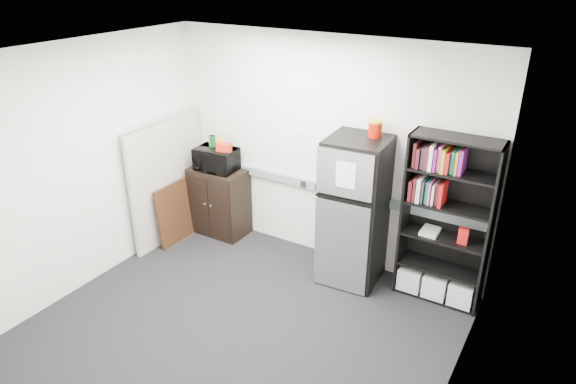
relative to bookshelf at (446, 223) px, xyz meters
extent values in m
plane|color=black|center=(-1.53, -1.57, -0.91)|extent=(4.00, 4.00, 0.00)
cube|color=silver|center=(-1.53, 0.18, 0.44)|extent=(4.00, 0.02, 2.70)
cube|color=silver|center=(0.47, -1.57, 0.44)|extent=(0.02, 3.50, 2.70)
cube|color=silver|center=(-3.53, -1.57, 0.44)|extent=(0.02, 3.50, 2.70)
cube|color=white|center=(-1.53, -1.57, 1.79)|extent=(4.00, 3.50, 0.02)
cube|color=gray|center=(-1.53, 0.15, -0.01)|extent=(3.92, 0.05, 0.10)
cube|color=white|center=(-1.88, 0.18, 0.64)|extent=(0.14, 0.00, 0.10)
cube|color=black|center=(-0.44, -0.01, 0.01)|extent=(0.02, 0.34, 1.85)
cube|color=black|center=(0.44, -0.01, 0.01)|extent=(0.02, 0.34, 1.85)
cube|color=black|center=(0.00, 0.16, 0.01)|extent=(0.90, 0.02, 1.85)
cube|color=black|center=(0.00, -0.01, 0.92)|extent=(0.90, 0.34, 0.02)
cube|color=black|center=(0.00, -0.01, -0.89)|extent=(0.85, 0.32, 0.03)
cube|color=black|center=(0.00, -0.01, -0.54)|extent=(0.85, 0.32, 0.03)
cube|color=black|center=(0.00, -0.01, -0.17)|extent=(0.85, 0.32, 0.02)
cube|color=black|center=(0.00, -0.01, 0.20)|extent=(0.85, 0.32, 0.02)
cube|color=black|center=(0.00, -0.01, 0.57)|extent=(0.85, 0.32, 0.02)
cube|color=silver|center=(-0.28, -0.02, -0.76)|extent=(0.25, 0.30, 0.25)
cube|color=silver|center=(0.00, -0.02, -0.76)|extent=(0.25, 0.30, 0.25)
cube|color=silver|center=(0.28, -0.02, -0.76)|extent=(0.25, 0.30, 0.25)
cube|color=#A7A094|center=(-3.43, -0.49, -0.11)|extent=(0.05, 1.30, 1.60)
cube|color=#B2B2B7|center=(-3.43, -0.49, 0.70)|extent=(0.06, 1.30, 0.02)
cube|color=black|center=(-2.95, -0.06, -0.46)|extent=(0.73, 0.46, 0.92)
cube|color=black|center=(-3.13, -0.29, -0.46)|extent=(0.34, 0.01, 0.81)
cube|color=black|center=(-2.78, -0.29, -0.46)|extent=(0.34, 0.01, 0.81)
cylinder|color=#B2B2B7|center=(-3.00, -0.31, -0.41)|extent=(0.02, 0.02, 0.02)
cylinder|color=#B2B2B7|center=(-2.90, -0.31, -0.41)|extent=(0.02, 0.02, 0.02)
imported|color=black|center=(-2.95, -0.08, 0.15)|extent=(0.56, 0.40, 0.29)
cube|color=#1B602B|center=(-3.03, -0.05, 0.37)|extent=(0.08, 0.07, 0.15)
cube|color=#0D3B1A|center=(-3.03, -0.05, 0.37)|extent=(0.08, 0.06, 0.15)
cube|color=#EBA516|center=(-2.90, -0.05, 0.36)|extent=(0.08, 0.06, 0.14)
cube|color=red|center=(-2.80, -0.10, 0.34)|extent=(0.20, 0.15, 0.10)
cube|color=black|center=(-0.97, -0.14, -0.07)|extent=(0.68, 0.68, 1.69)
cube|color=silver|center=(-0.97, -0.47, 0.51)|extent=(0.62, 0.06, 0.51)
cube|color=silver|center=(-0.97, -0.47, -0.36)|extent=(0.62, 0.06, 1.08)
cube|color=black|center=(-0.97, -0.48, 0.22)|extent=(0.61, 0.05, 0.03)
cube|color=white|center=(-0.95, -0.48, 0.51)|extent=(0.21, 0.02, 0.28)
cube|color=black|center=(-0.97, -0.14, 0.79)|extent=(0.68, 0.68, 0.02)
cylinder|color=#9E1707|center=(-0.85, -0.02, 0.88)|extent=(0.15, 0.15, 0.18)
cylinder|color=gold|center=(-0.85, -0.02, 0.98)|extent=(0.15, 0.15, 0.02)
cube|color=black|center=(-3.30, -0.55, -0.51)|extent=(0.11, 0.63, 0.80)
cube|color=beige|center=(-3.28, -0.55, -0.51)|extent=(0.07, 0.53, 0.68)
camera|label=1|loc=(1.02, -4.89, 2.52)|focal=32.00mm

